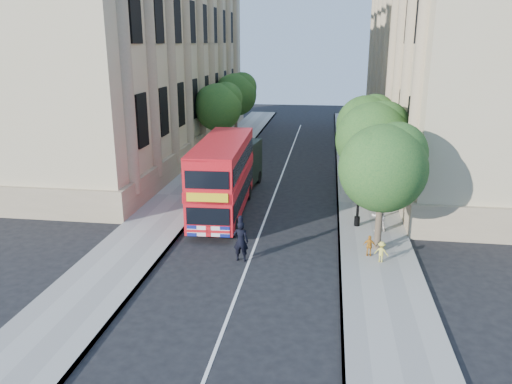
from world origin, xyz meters
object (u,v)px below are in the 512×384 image
at_px(police_constable, 241,241).
at_px(double_decker_bus, 223,175).
at_px(woman_pedestrian, 379,216).
at_px(box_van, 237,168).
at_px(lamp_post, 359,182).

bearing_deg(police_constable, double_decker_bus, -67.14).
height_order(police_constable, woman_pedestrian, police_constable).
bearing_deg(box_van, police_constable, -72.98).
xyz_separation_m(double_decker_bus, woman_pedestrian, (8.51, -1.69, -1.38)).
bearing_deg(woman_pedestrian, double_decker_bus, -26.21).
bearing_deg(woman_pedestrian, lamp_post, -45.28).
xyz_separation_m(lamp_post, double_decker_bus, (-7.46, 1.07, -0.19)).
distance_m(box_van, woman_pedestrian, 11.01).
distance_m(lamp_post, double_decker_bus, 7.54).
relative_size(lamp_post, double_decker_bus, 0.56).
bearing_deg(lamp_post, woman_pedestrian, -30.29).
xyz_separation_m(lamp_post, woman_pedestrian, (1.05, -0.61, -1.57)).
bearing_deg(double_decker_bus, police_constable, -73.71).
relative_size(box_van, police_constable, 2.94).
distance_m(double_decker_bus, police_constable, 6.57).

